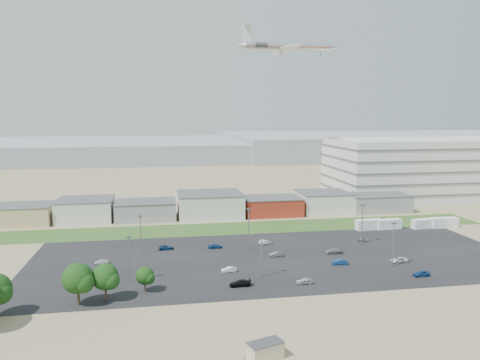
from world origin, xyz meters
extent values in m
plane|color=#92805D|center=(0.00, 0.00, 0.00)|extent=(700.00, 700.00, 0.00)
cube|color=black|center=(5.00, 20.00, 0.01)|extent=(120.00, 50.00, 0.01)
cube|color=#294B1C|center=(0.00, 52.00, 0.01)|extent=(160.00, 16.00, 0.02)
cube|color=silver|center=(90.00, 95.00, 12.50)|extent=(80.00, 40.00, 25.00)
imported|color=silver|center=(33.59, 11.71, 0.59)|extent=(4.34, 2.16, 1.18)
imported|color=navy|center=(18.83, 12.47, 0.64)|extent=(4.02, 1.78, 1.28)
imported|color=navy|center=(33.53, 1.66, 0.64)|extent=(3.80, 1.69, 1.27)
imported|color=black|center=(-6.95, 2.49, 0.66)|extent=(4.57, 1.94, 1.31)
imported|color=silver|center=(-7.93, 11.61, 0.57)|extent=(3.59, 1.64, 1.14)
imported|color=silver|center=(-37.17, 22.36, 0.56)|extent=(3.40, 1.70, 1.11)
imported|color=navy|center=(-8.82, 31.08, 0.55)|extent=(3.82, 1.61, 1.10)
imported|color=#595B5E|center=(5.41, 21.05, 0.60)|extent=(3.72, 1.53, 1.20)
imported|color=#A5A5AA|center=(33.21, 31.04, 0.56)|extent=(3.42, 1.68, 1.12)
imported|color=navy|center=(-21.78, 32.00, 0.55)|extent=(4.13, 2.29, 1.09)
imported|color=silver|center=(5.25, 32.79, 0.57)|extent=(3.48, 1.25, 1.14)
imported|color=#A5A5AA|center=(20.50, 21.12, 0.65)|extent=(4.53, 1.95, 1.30)
imported|color=#A5A5AA|center=(6.69, 1.49, 0.57)|extent=(3.50, 1.26, 1.15)
camera|label=1|loc=(-22.66, -89.33, 35.47)|focal=35.00mm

